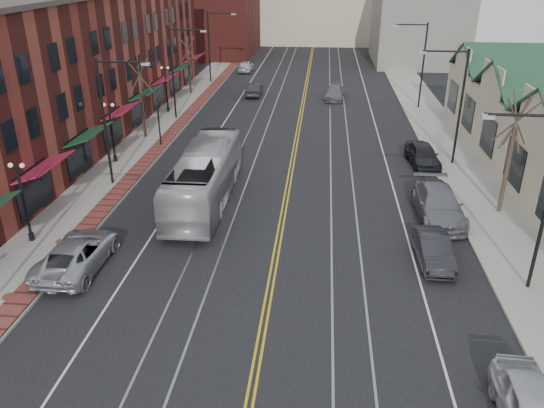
% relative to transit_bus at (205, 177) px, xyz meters
% --- Properties ---
extents(ground, '(160.00, 160.00, 0.00)m').
position_rel_transit_bus_xyz_m(ground, '(4.83, -14.00, -1.63)').
color(ground, black).
rests_on(ground, ground).
extents(sidewalk_left, '(4.00, 120.00, 0.15)m').
position_rel_transit_bus_xyz_m(sidewalk_left, '(-7.17, 6.00, -1.56)').
color(sidewalk_left, gray).
rests_on(sidewalk_left, ground).
extents(sidewalk_right, '(4.00, 120.00, 0.15)m').
position_rel_transit_bus_xyz_m(sidewalk_right, '(16.83, 6.00, -1.56)').
color(sidewalk_right, gray).
rests_on(sidewalk_right, ground).
extents(building_left, '(10.00, 50.00, 11.00)m').
position_rel_transit_bus_xyz_m(building_left, '(-14.17, 13.00, 3.87)').
color(building_left, maroon).
rests_on(building_left, ground).
extents(backdrop_left, '(14.00, 18.00, 14.00)m').
position_rel_transit_bus_xyz_m(backdrop_left, '(-11.17, 56.00, 5.37)').
color(backdrop_left, maroon).
rests_on(backdrop_left, ground).
extents(backdrop_mid, '(22.00, 14.00, 9.00)m').
position_rel_transit_bus_xyz_m(backdrop_mid, '(4.83, 71.00, 2.87)').
color(backdrop_mid, beige).
rests_on(backdrop_mid, ground).
extents(backdrop_right, '(12.00, 16.00, 11.00)m').
position_rel_transit_bus_xyz_m(backdrop_right, '(19.83, 51.00, 3.87)').
color(backdrop_right, slate).
rests_on(backdrop_right, ground).
extents(streetlight_l_1, '(3.33, 0.25, 8.00)m').
position_rel_transit_bus_xyz_m(streetlight_l_1, '(-6.21, 2.00, 3.39)').
color(streetlight_l_1, black).
rests_on(streetlight_l_1, sidewalk_left).
extents(streetlight_l_2, '(3.33, 0.25, 8.00)m').
position_rel_transit_bus_xyz_m(streetlight_l_2, '(-6.21, 18.00, 3.39)').
color(streetlight_l_2, black).
rests_on(streetlight_l_2, sidewalk_left).
extents(streetlight_l_3, '(3.33, 0.25, 8.00)m').
position_rel_transit_bus_xyz_m(streetlight_l_3, '(-6.21, 34.00, 3.39)').
color(streetlight_l_3, black).
rests_on(streetlight_l_3, sidewalk_left).
extents(streetlight_r_0, '(3.33, 0.25, 8.00)m').
position_rel_transit_bus_xyz_m(streetlight_r_0, '(15.88, -8.00, 3.39)').
color(streetlight_r_0, black).
rests_on(streetlight_r_0, sidewalk_right).
extents(streetlight_r_1, '(3.33, 0.25, 8.00)m').
position_rel_transit_bus_xyz_m(streetlight_r_1, '(15.88, 8.00, 3.39)').
color(streetlight_r_1, black).
rests_on(streetlight_r_1, sidewalk_right).
extents(streetlight_r_2, '(3.33, 0.25, 8.00)m').
position_rel_transit_bus_xyz_m(streetlight_r_2, '(15.88, 24.00, 3.39)').
color(streetlight_r_2, black).
rests_on(streetlight_r_2, sidewalk_right).
extents(lamppost_l_1, '(0.84, 0.28, 4.27)m').
position_rel_transit_bus_xyz_m(lamppost_l_1, '(-7.97, -6.00, 0.57)').
color(lamppost_l_1, black).
rests_on(lamppost_l_1, sidewalk_left).
extents(lamppost_l_2, '(0.84, 0.28, 4.27)m').
position_rel_transit_bus_xyz_m(lamppost_l_2, '(-7.97, 6.00, 0.57)').
color(lamppost_l_2, black).
rests_on(lamppost_l_2, sidewalk_left).
extents(lamppost_l_3, '(0.84, 0.28, 4.27)m').
position_rel_transit_bus_xyz_m(lamppost_l_3, '(-7.97, 20.00, 0.57)').
color(lamppost_l_3, black).
rests_on(lamppost_l_3, sidewalk_left).
extents(tree_left_near, '(1.78, 1.37, 6.48)m').
position_rel_transit_bus_xyz_m(tree_left_near, '(-7.67, 12.00, 1.88)').
color(tree_left_near, '#382B21').
rests_on(tree_left_near, sidewalk_left).
extents(tree_left_far, '(1.66, 1.28, 6.02)m').
position_rel_transit_bus_xyz_m(tree_left_far, '(-7.67, 28.00, 1.64)').
color(tree_left_far, '#382B21').
rests_on(tree_left_far, sidewalk_left).
extents(tree_right_mid, '(1.90, 1.46, 6.93)m').
position_rel_transit_bus_xyz_m(tree_right_mid, '(17.33, 0.00, 2.12)').
color(tree_right_mid, '#382B21').
rests_on(tree_right_mid, sidewalk_right).
extents(manhole_mid, '(0.60, 0.60, 0.02)m').
position_rel_transit_bus_xyz_m(manhole_mid, '(-6.37, -11.00, -1.48)').
color(manhole_mid, '#592D19').
rests_on(manhole_mid, sidewalk_left).
extents(manhole_far, '(0.60, 0.60, 0.02)m').
position_rel_transit_bus_xyz_m(manhole_far, '(-6.37, -6.00, -1.48)').
color(manhole_far, '#592D19').
rests_on(manhole_far, sidewalk_left).
extents(traffic_signal, '(0.18, 0.15, 3.80)m').
position_rel_transit_bus_xyz_m(traffic_signal, '(-5.77, 10.00, 0.71)').
color(traffic_signal, black).
rests_on(traffic_signal, sidewalk_left).
extents(transit_bus, '(2.84, 11.75, 3.27)m').
position_rel_transit_bus_xyz_m(transit_bus, '(0.00, 0.00, 0.00)').
color(transit_bus, '#BABABC').
rests_on(transit_bus, ground).
extents(parked_suv, '(2.61, 5.57, 1.54)m').
position_rel_transit_bus_xyz_m(parked_suv, '(-4.47, -8.16, -0.86)').
color(parked_suv, '#ACAEB4').
rests_on(parked_suv, ground).
extents(parked_car_b, '(1.57, 4.19, 1.37)m').
position_rel_transit_bus_xyz_m(parked_car_b, '(12.49, -5.97, -0.95)').
color(parked_car_b, '#232228').
rests_on(parked_car_b, ground).
extents(parked_car_c, '(2.52, 5.93, 1.71)m').
position_rel_transit_bus_xyz_m(parked_car_c, '(13.63, -0.98, -0.78)').
color(parked_car_c, slate).
rests_on(parked_car_c, ground).
extents(parked_car_d, '(2.30, 4.80, 1.58)m').
position_rel_transit_bus_xyz_m(parked_car_d, '(14.13, 7.74, -0.84)').
color(parked_car_d, black).
rests_on(parked_car_d, ground).
extents(distant_car_left, '(1.50, 4.25, 1.40)m').
position_rel_transit_bus_xyz_m(distant_car_left, '(-0.59, 27.86, -0.93)').
color(distant_car_left, '#232228').
rests_on(distant_car_left, ground).
extents(distant_car_right, '(2.29, 4.82, 1.36)m').
position_rel_transit_bus_xyz_m(distant_car_right, '(8.06, 27.16, -0.96)').
color(distant_car_right, slate).
rests_on(distant_car_right, ground).
extents(distant_car_far, '(1.76, 4.37, 1.49)m').
position_rel_transit_bus_xyz_m(distant_car_far, '(-3.40, 41.28, -0.89)').
color(distant_car_far, silver).
rests_on(distant_car_far, ground).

